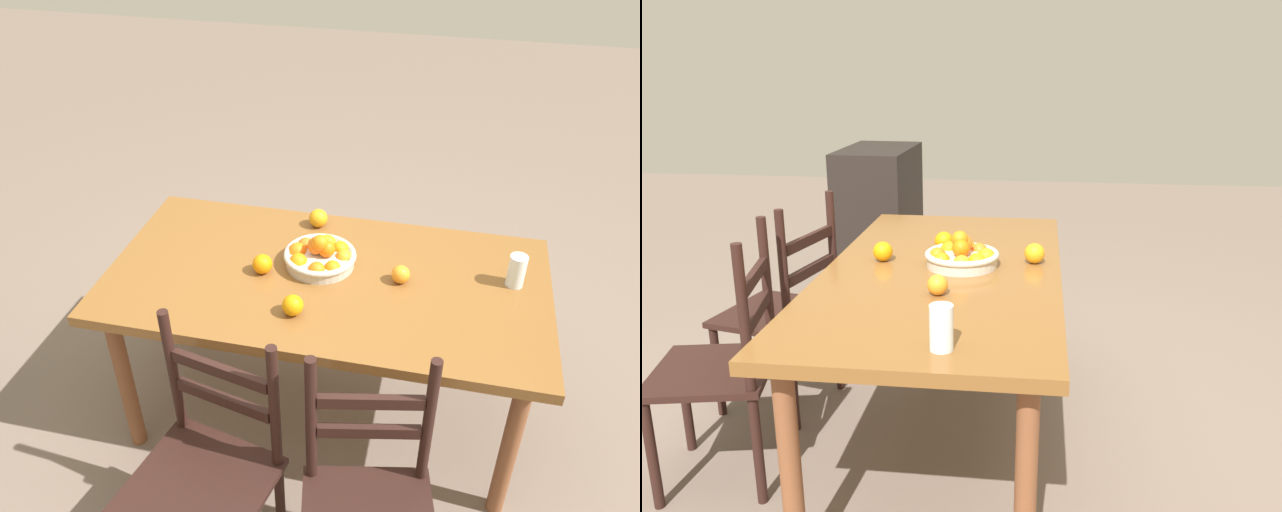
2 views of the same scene
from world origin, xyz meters
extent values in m
plane|color=#736155|center=(0.00, 0.00, 0.00)|extent=(12.00, 12.00, 0.00)
cube|color=brown|center=(0.00, 0.00, 0.73)|extent=(1.69, 0.89, 0.04)
cylinder|color=brown|center=(-0.75, -0.34, 0.36)|extent=(0.06, 0.06, 0.71)
cylinder|color=brown|center=(0.75, -0.34, 0.36)|extent=(0.06, 0.06, 0.71)
cylinder|color=brown|center=(-0.75, 0.34, 0.36)|extent=(0.06, 0.06, 0.71)
cylinder|color=brown|center=(0.75, 0.34, 0.36)|extent=(0.06, 0.06, 0.71)
cube|color=black|center=(0.25, 0.79, 0.43)|extent=(0.52, 0.52, 0.03)
cylinder|color=black|center=(0.40, 0.56, 0.21)|extent=(0.04, 0.04, 0.42)
cylinder|color=black|center=(0.03, 0.64, 0.21)|extent=(0.04, 0.04, 0.42)
cylinder|color=black|center=(0.40, 0.56, 0.70)|extent=(0.04, 0.04, 0.52)
cylinder|color=black|center=(0.03, 0.64, 0.70)|extent=(0.04, 0.04, 0.52)
cube|color=black|center=(0.21, 0.60, 0.66)|extent=(0.34, 0.10, 0.04)
cube|color=black|center=(0.21, 0.60, 0.79)|extent=(0.34, 0.10, 0.04)
cylinder|color=black|center=(-0.10, 0.66, 0.70)|extent=(0.04, 0.04, 0.51)
cylinder|color=black|center=(-0.45, 0.59, 0.70)|extent=(0.04, 0.04, 0.51)
cube|color=black|center=(-0.27, 0.63, 0.66)|extent=(0.32, 0.09, 0.04)
cube|color=black|center=(-0.27, 0.63, 0.79)|extent=(0.32, 0.09, 0.04)
cylinder|color=beige|center=(0.04, -0.07, 0.78)|extent=(0.27, 0.27, 0.05)
torus|color=beige|center=(0.04, -0.07, 0.80)|extent=(0.29, 0.29, 0.02)
sphere|color=orange|center=(0.13, -0.08, 0.80)|extent=(0.08, 0.08, 0.08)
sphere|color=orange|center=(0.11, -0.01, 0.80)|extent=(0.07, 0.07, 0.07)
sphere|color=orange|center=(0.03, 0.03, 0.80)|extent=(0.07, 0.07, 0.07)
sphere|color=orange|center=(-0.02, 0.00, 0.79)|extent=(0.06, 0.06, 0.06)
sphere|color=orange|center=(-0.05, -0.08, 0.79)|extent=(0.07, 0.07, 0.07)
sphere|color=orange|center=(-0.03, -0.13, 0.80)|extent=(0.07, 0.07, 0.07)
sphere|color=orange|center=(0.03, -0.16, 0.80)|extent=(0.07, 0.07, 0.07)
sphere|color=orange|center=(0.11, -0.13, 0.80)|extent=(0.07, 0.07, 0.07)
sphere|color=orange|center=(0.04, -0.06, 0.86)|extent=(0.06, 0.06, 0.06)
sphere|color=orange|center=(0.06, -0.07, 0.84)|extent=(0.07, 0.07, 0.07)
sphere|color=orange|center=(0.01, -0.07, 0.83)|extent=(0.07, 0.07, 0.07)
sphere|color=orange|center=(-0.28, -0.02, 0.79)|extent=(0.07, 0.07, 0.07)
sphere|color=orange|center=(0.25, 0.03, 0.79)|extent=(0.08, 0.08, 0.08)
sphere|color=orange|center=(0.11, -0.34, 0.80)|extent=(0.08, 0.08, 0.08)
sphere|color=orange|center=(0.07, 0.25, 0.79)|extent=(0.08, 0.08, 0.08)
cylinder|color=silver|center=(-0.70, -0.10, 0.82)|extent=(0.07, 0.07, 0.13)
camera|label=1|loc=(-0.41, 1.93, 2.23)|focal=35.75mm
camera|label=2|loc=(-2.30, -0.35, 1.52)|focal=36.32mm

